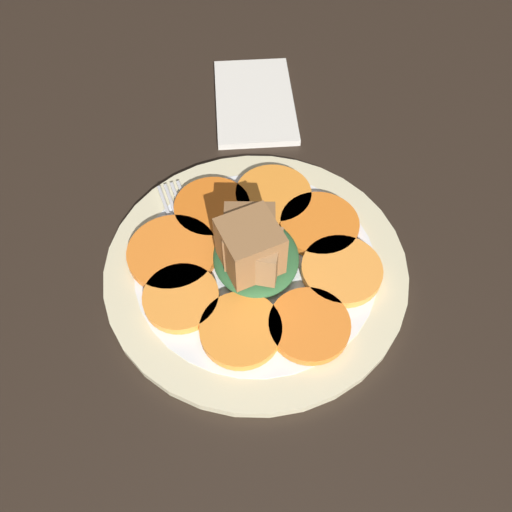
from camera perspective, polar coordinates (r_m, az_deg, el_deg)
name	(u,v)px	position (r cm, az deg, el deg)	size (l,w,h in cm)	color
table_slab	(256,274)	(47.76, 0.00, -2.11)	(120.00, 120.00, 2.00)	black
plate	(256,266)	(46.49, 0.00, -1.10)	(27.98, 27.98, 1.05)	beige
carrot_slice_0	(273,195)	(50.46, 2.00, 6.99)	(7.62, 7.62, 0.91)	orange
carrot_slice_1	(212,208)	(49.53, -5.02, 5.52)	(7.50, 7.50, 0.91)	orange
carrot_slice_2	(172,253)	(46.70, -9.53, 0.38)	(8.32, 8.32, 0.91)	orange
carrot_slice_3	(181,298)	(43.98, -8.57, -4.73)	(6.64, 6.64, 0.91)	orange
carrot_slice_4	(241,330)	(42.08, -1.75, -8.41)	(6.93, 6.93, 0.91)	orange
carrot_slice_5	(309,325)	(42.48, 6.10, -7.86)	(6.91, 6.91, 0.91)	orange
carrot_slice_6	(342,270)	(45.63, 9.76, -1.61)	(7.32, 7.32, 0.91)	#F9953A
carrot_slice_7	(319,224)	(48.42, 7.26, 3.61)	(7.59, 7.59, 0.91)	orange
center_pile	(253,250)	(43.23, -0.31, 0.69)	(8.70, 7.83, 6.43)	#2D6033
fork	(191,246)	(47.19, -7.43, 1.13)	(17.32, 6.56, 0.40)	silver
napkin	(255,101)	(62.96, -0.17, 17.31)	(15.42, 9.25, 0.80)	silver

